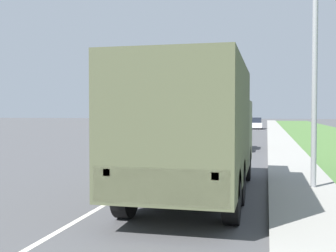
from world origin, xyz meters
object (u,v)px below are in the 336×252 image
Objects in this scene: car_nearest_ahead at (232,138)px; car_second_ahead at (206,128)px; military_truck at (196,127)px; car_third_ahead at (254,124)px; lamp_post at (308,12)px; car_fourth_ahead at (229,121)px.

car_second_ahead is (-3.27, 12.79, 0.05)m from car_nearest_ahead.
military_truck is 42.48m from car_third_ahead.
car_nearest_ahead is 0.52× the size of lamp_post.
lamp_post is (2.68, 1.49, 2.98)m from military_truck.
lamp_post is at bearing -82.82° from car_fourth_ahead.
car_third_ahead is 12.33m from car_fourth_ahead.
car_nearest_ahead is at bearing 103.40° from lamp_post.
car_nearest_ahead is (-0.20, 13.58, -1.08)m from military_truck.
car_second_ahead is at bearing -102.70° from car_third_ahead.
military_truck reaches higher than car_third_ahead.
car_second_ahead is at bearing -89.02° from car_fourth_ahead.
lamp_post is (6.62, -52.60, 4.08)m from car_fourth_ahead.
car_fourth_ahead is at bearing 90.98° from car_second_ahead.
car_second_ahead is 16.49m from car_third_ahead.
car_third_ahead is at bearing 77.30° from car_second_ahead.
military_truck is 54.24m from car_fourth_ahead.
lamp_post is at bearing -76.60° from car_nearest_ahead.
car_nearest_ahead is 13.20m from car_second_ahead.
car_third_ahead is 1.00× the size of car_fourth_ahead.
car_third_ahead is (0.16, 42.46, -1.08)m from military_truck.
car_second_ahead reaches higher than car_third_ahead.
car_nearest_ahead is at bearing -75.66° from car_second_ahead.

